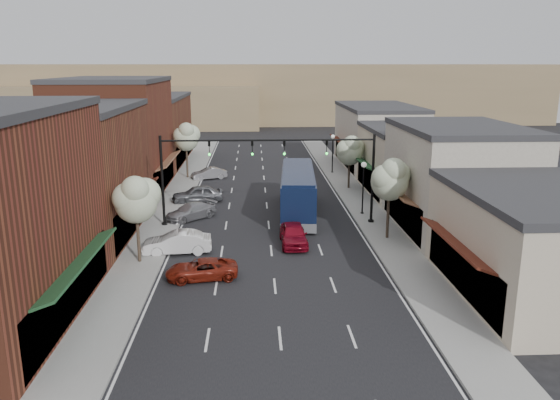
{
  "coord_description": "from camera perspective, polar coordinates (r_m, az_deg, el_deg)",
  "views": [
    {
      "loc": [
        -1.11,
        -32.54,
        12.15
      ],
      "look_at": [
        0.84,
        7.13,
        2.2
      ],
      "focal_mm": 35.0,
      "sensor_mm": 36.0,
      "label": 1
    }
  ],
  "objects": [
    {
      "name": "coach_bus",
      "position": [
        44.99,
        1.87,
        0.92
      ],
      "size": [
        3.51,
        12.28,
        3.71
      ],
      "rotation": [
        0.0,
        0.0,
        -0.07
      ],
      "color": "black",
      "rests_on": "ground"
    },
    {
      "name": "parked_car_b",
      "position": [
        36.53,
        -10.71,
        -4.39
      ],
      "size": [
        4.6,
        1.95,
        1.48
      ],
      "primitive_type": "imported",
      "rotation": [
        0.0,
        0.0,
        -1.48
      ],
      "color": "silver",
      "rests_on": "ground"
    },
    {
      "name": "curb_right",
      "position": [
        53.07,
        6.06,
        0.83
      ],
      "size": [
        0.25,
        73.0,
        0.17
      ],
      "primitive_type": "cube",
      "color": "gray",
      "rests_on": "ground"
    },
    {
      "name": "ground",
      "position": [
        34.75,
        -0.81,
        -6.4
      ],
      "size": [
        160.0,
        160.0,
        0.0
      ],
      "primitive_type": "plane",
      "color": "black",
      "rests_on": "ground"
    },
    {
      "name": "curb_left",
      "position": [
        52.78,
        -9.14,
        0.66
      ],
      "size": [
        0.25,
        73.0,
        0.17
      ],
      "primitive_type": "cube",
      "color": "gray",
      "rests_on": "ground"
    },
    {
      "name": "red_hatchback",
      "position": [
        37.57,
        1.41,
        -3.6
      ],
      "size": [
        1.84,
        4.45,
        1.51
      ],
      "primitive_type": "imported",
      "rotation": [
        0.0,
        0.0,
        0.01
      ],
      "color": "maroon",
      "rests_on": "ground"
    },
    {
      "name": "bldg_left_midfar",
      "position": [
        54.58,
        -16.81,
        6.37
      ],
      "size": [
        10.14,
        14.1,
        10.9
      ],
      "color": "brown",
      "rests_on": "ground"
    },
    {
      "name": "signal_mast_left",
      "position": [
        41.48,
        -9.02,
        3.43
      ],
      "size": [
        8.22,
        0.46,
        7.0
      ],
      "color": "black",
      "rests_on": "ground"
    },
    {
      "name": "bldg_left_far",
      "position": [
        70.24,
        -13.65,
        7.14
      ],
      "size": [
        10.14,
        18.1,
        8.4
      ],
      "color": "brown",
      "rests_on": "ground"
    },
    {
      "name": "bldg_right_far",
      "position": [
        66.76,
        10.11,
        6.54
      ],
      "size": [
        9.14,
        16.1,
        7.4
      ],
      "color": "#B8B19E",
      "rests_on": "ground"
    },
    {
      "name": "bldg_right_midfar",
      "position": [
        53.43,
        13.36,
        4.0
      ],
      "size": [
        9.14,
        12.1,
        6.4
      ],
      "color": "#BFAF98",
      "rests_on": "ground"
    },
    {
      "name": "parked_car_e",
      "position": [
        59.42,
        -7.43,
        2.76
      ],
      "size": [
        3.99,
        2.59,
        1.24
      ],
      "primitive_type": "imported",
      "rotation": [
        0.0,
        0.0,
        -1.2
      ],
      "color": "#9C9BA1",
      "rests_on": "ground"
    },
    {
      "name": "tree_left_far",
      "position": [
        59.4,
        -9.76,
        6.56
      ],
      "size": [
        2.85,
        2.65,
        6.13
      ],
      "color": "#47382B",
      "rests_on": "ground"
    },
    {
      "name": "lamp_post_far",
      "position": [
        61.87,
        5.53,
        5.5
      ],
      "size": [
        0.44,
        0.44,
        4.44
      ],
      "color": "black",
      "rests_on": "ground"
    },
    {
      "name": "sidewalk_left",
      "position": [
        52.95,
        -10.65,
        0.64
      ],
      "size": [
        2.8,
        73.0,
        0.15
      ],
      "primitive_type": "cube",
      "color": "gray",
      "rests_on": "ground"
    },
    {
      "name": "signal_mast_right",
      "position": [
        41.78,
        6.52,
        3.59
      ],
      "size": [
        8.22,
        0.46,
        7.0
      ],
      "color": "black",
      "rests_on": "ground"
    },
    {
      "name": "sidewalk_right",
      "position": [
        53.3,
        7.54,
        0.85
      ],
      "size": [
        2.8,
        73.0,
        0.15
      ],
      "primitive_type": "cube",
      "color": "gray",
      "rests_on": "ground"
    },
    {
      "name": "tree_left_near",
      "position": [
        34.19,
        -14.79,
        0.18
      ],
      "size": [
        2.85,
        2.65,
        5.69
      ],
      "color": "#47382B",
      "rests_on": "ground"
    },
    {
      "name": "bldg_right_midnear",
      "position": [
        42.11,
        17.88,
        2.09
      ],
      "size": [
        9.14,
        12.1,
        7.9
      ],
      "color": "#B8B19E",
      "rests_on": "ground"
    },
    {
      "name": "hill_near",
      "position": [
        113.39,
        -15.17,
        9.46
      ],
      "size": [
        50.0,
        20.0,
        8.0
      ],
      "primitive_type": "cube",
      "color": "#7A6647",
      "rests_on": "ground"
    },
    {
      "name": "bldg_right_near",
      "position": [
        31.76,
        25.19,
        -4.22
      ],
      "size": [
        9.14,
        12.1,
        5.9
      ],
      "color": "#BFAF98",
      "rests_on": "ground"
    },
    {
      "name": "tree_right_near",
      "position": [
        38.47,
        11.49,
        2.23
      ],
      "size": [
        2.85,
        2.65,
        5.95
      ],
      "color": "#47382B",
      "rests_on": "ground"
    },
    {
      "name": "bldg_left_midnear",
      "position": [
        41.4,
        -21.26,
        2.67
      ],
      "size": [
        10.14,
        14.1,
        9.4
      ],
      "color": "brown",
      "rests_on": "ground"
    },
    {
      "name": "parked_car_d",
      "position": [
        49.52,
        -8.63,
        0.61
      ],
      "size": [
        4.78,
        2.63,
        1.54
      ],
      "primitive_type": "imported",
      "rotation": [
        0.0,
        0.0,
        -1.38
      ],
      "color": "#56585D",
      "rests_on": "ground"
    },
    {
      "name": "parked_car_a",
      "position": [
        32.15,
        -8.2,
        -7.19
      ],
      "size": [
        4.39,
        2.5,
        1.16
      ],
      "primitive_type": "imported",
      "rotation": [
        0.0,
        0.0,
        -1.42
      ],
      "color": "maroon",
      "rests_on": "ground"
    },
    {
      "name": "hill_far",
      "position": [
        122.7,
        -2.33,
        11.18
      ],
      "size": [
        120.0,
        30.0,
        12.0
      ],
      "primitive_type": "cube",
      "color": "#7A6647",
      "rests_on": "ground"
    },
    {
      "name": "parked_car_c",
      "position": [
        44.24,
        -9.32,
        -1.2
      ],
      "size": [
        4.46,
        4.37,
        1.29
      ],
      "primitive_type": "imported",
      "rotation": [
        0.0,
        0.0,
        -0.81
      ],
      "color": "gray",
      "rests_on": "ground"
    },
    {
      "name": "tree_right_far",
      "position": [
        53.95,
        7.35,
        5.25
      ],
      "size": [
        2.85,
        2.65,
        5.43
      ],
      "color": "#47382B",
      "rests_on": "ground"
    },
    {
      "name": "lamp_post_near",
      "position": [
        44.89,
        8.71,
        2.15
      ],
      "size": [
        0.44,
        0.44,
        4.44
      ],
      "color": "black",
      "rests_on": "ground"
    }
  ]
}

